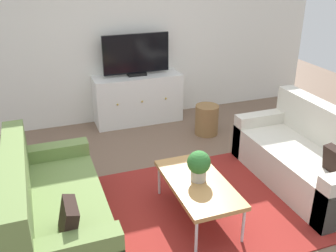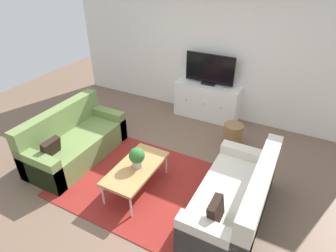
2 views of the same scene
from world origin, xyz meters
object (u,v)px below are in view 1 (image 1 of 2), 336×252
Objects in this scene: coffee_table at (198,184)px; tv_console at (138,99)px; couch_left_side at (49,212)px; couch_right_side at (309,159)px; wicker_basket at (207,120)px; potted_plant at (199,165)px; flat_screen_tv at (136,55)px.

tv_console is (0.12, 2.54, -0.01)m from coffee_table.
couch_right_side is (2.87, 0.00, 0.00)m from couch_left_side.
couch_right_side reaches higher than wicker_basket.
potted_plant is at bearing -118.01° from wicker_basket.
potted_plant is (1.42, -0.14, 0.29)m from couch_left_side.
wicker_basket is at bearing 61.99° from coffee_table.
couch_left_side is 2.87m from couch_right_side.
coffee_table is 0.80× the size of tv_console.
coffee_table is 2.65m from flat_screen_tv.
potted_plant is 2.53m from tv_console.
tv_console is at bearing 87.58° from potted_plant.
flat_screen_tv reaches higher than wicker_basket.
couch_left_side is at bearing 174.30° from potted_plant.
couch_left_side reaches higher than coffee_table.
flat_screen_tv is at bearing 87.31° from coffee_table.
tv_console reaches higher than potted_plant.
couch_right_side is 1.30× the size of tv_console.
coffee_table is at bearing -173.46° from couch_right_side.
flat_screen_tv reaches higher than potted_plant.
couch_left_side is at bearing -122.49° from flat_screen_tv.
flat_screen_tv is (1.52, 2.39, 0.77)m from couch_left_side.
couch_left_side is 3.96× the size of wicker_basket.
couch_left_side is 5.60× the size of potted_plant.
couch_right_side is 5.60× the size of potted_plant.
couch_left_side is 2.94m from flat_screen_tv.
potted_plant is at bearing -5.70° from couch_left_side.
couch_right_side reaches higher than coffee_table.
couch_right_side is at bearing -60.63° from flat_screen_tv.
wicker_basket is (0.81, -0.81, -0.85)m from flat_screen_tv.
couch_right_side is 1.68m from wicker_basket.
couch_left_side is at bearing -122.71° from tv_console.
potted_plant is at bearing -92.42° from tv_console.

